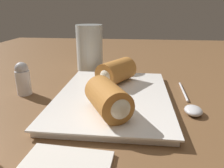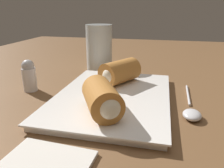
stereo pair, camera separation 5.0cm
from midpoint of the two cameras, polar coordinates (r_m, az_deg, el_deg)
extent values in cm
cube|color=brown|center=(48.92, -2.33, -4.19)|extent=(180.00, 140.00, 2.00)
cube|color=white|center=(45.92, -3.12, -3.67)|extent=(30.34, 22.03, 1.20)
cube|color=white|center=(45.63, -3.14, -2.81)|extent=(31.55, 22.91, 0.30)
cylinder|color=#B77533|center=(36.54, -4.53, -3.84)|extent=(10.76, 9.17, 5.42)
sphere|color=beige|center=(33.22, -2.50, -6.29)|extent=(3.52, 3.52, 3.52)
cylinder|color=#B77533|center=(51.47, -1.18, 3.21)|extent=(10.77, 9.48, 5.42)
sphere|color=beige|center=(48.67, -4.01, 2.20)|extent=(3.52, 3.52, 3.52)
cylinder|color=silver|center=(52.06, 15.59, -1.95)|extent=(11.42, 0.88, 0.50)
ellipsoid|color=silver|center=(42.03, 17.34, -6.70)|extent=(4.29, 3.36, 1.45)
cylinder|color=silver|center=(68.01, -8.01, 9.33)|extent=(7.99, 7.99, 13.69)
cylinder|color=silver|center=(53.25, -24.67, 0.25)|extent=(3.16, 3.16, 5.43)
sphere|color=#B7B7BC|center=(52.36, -25.17, 3.63)|extent=(2.84, 2.84, 2.84)
camera|label=1|loc=(0.03, -93.20, -1.13)|focal=35.00mm
camera|label=2|loc=(0.03, 86.80, 1.13)|focal=35.00mm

